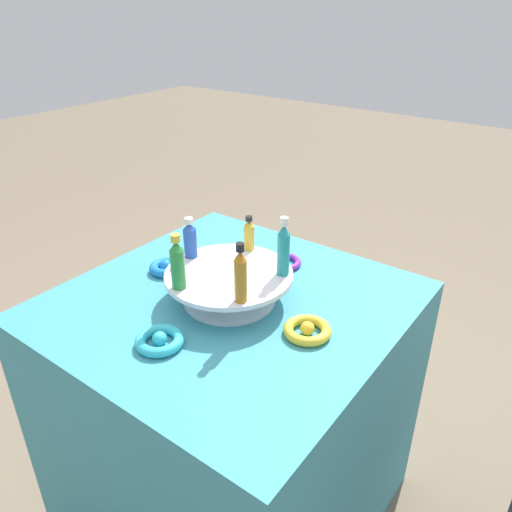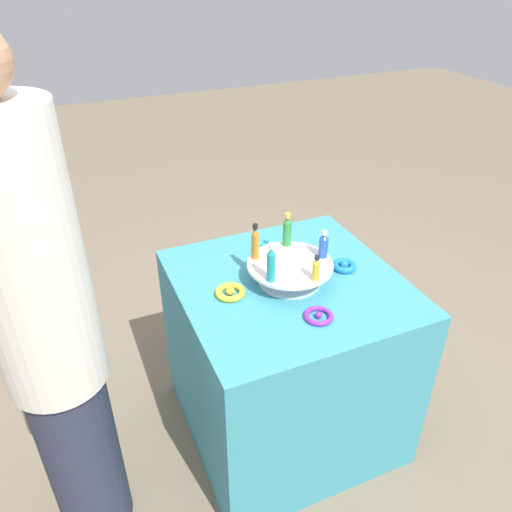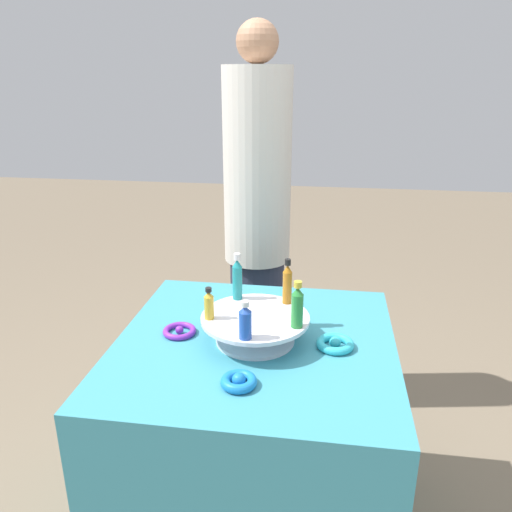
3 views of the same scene
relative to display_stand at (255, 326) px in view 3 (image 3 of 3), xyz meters
name	(u,v)px [view 3 (image 3 of 3)]	position (x,y,z in m)	size (l,w,h in m)	color
party_table	(255,446)	(0.00, 0.00, -0.44)	(0.83, 0.83, 0.79)	teal
display_stand	(255,326)	(0.00, 0.00, 0.00)	(0.32, 0.32, 0.08)	silver
bottle_gold	(209,304)	(-0.04, 0.13, 0.08)	(0.03, 0.03, 0.10)	gold
bottle_blue	(245,321)	(-0.13, 0.01, 0.08)	(0.03, 0.03, 0.11)	#234CAD
bottle_green	(297,306)	(-0.05, -0.13, 0.10)	(0.03, 0.03, 0.14)	#288438
bottle_amber	(287,283)	(0.10, -0.08, 0.10)	(0.03, 0.03, 0.14)	#AD6B19
bottle_teal	(237,278)	(0.11, 0.07, 0.10)	(0.03, 0.03, 0.15)	teal
ribbon_bow_gold	(267,303)	(0.24, -0.01, -0.04)	(0.11, 0.11, 0.03)	gold
ribbon_bow_purple	(179,331)	(0.01, 0.24, -0.04)	(0.10, 0.10, 0.03)	purple
ribbon_bow_blue	(239,381)	(-0.24, 0.01, -0.04)	(0.09, 0.09, 0.04)	blue
ribbon_bow_teal	(335,344)	(-0.01, -0.24, -0.04)	(0.11, 0.11, 0.03)	#2DB7CC
person_figure	(257,227)	(0.85, 0.12, 0.05)	(0.30, 0.30, 1.75)	#282D42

